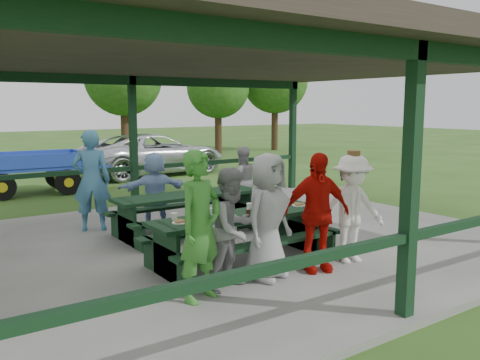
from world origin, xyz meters
TOP-DOWN VIEW (x-y plane):
  - ground at (0.00, 0.00)m, footprint 90.00×90.00m
  - concrete_slab at (0.00, 0.00)m, footprint 10.00×8.00m
  - pavilion_structure at (0.00, 0.00)m, footprint 10.60×8.60m
  - picnic_table_near at (-0.43, -1.20)m, footprint 2.82×1.39m
  - picnic_table_far at (-0.23, 0.80)m, footprint 2.72×1.39m
  - table_setting at (-0.54, -1.16)m, footprint 2.36×0.45m
  - contestant_green at (-1.65, -2.09)m, footprint 0.77×0.63m
  - contestant_grey_left at (-1.12, -2.00)m, footprint 0.91×0.80m
  - contestant_grey_mid at (-0.53, -1.96)m, footprint 0.97×0.79m
  - contestant_red at (0.25, -2.07)m, footprint 1.07×0.72m
  - contestant_white_fedora at (0.97, -2.07)m, footprint 1.17×0.86m
  - spectator_lblue at (-0.50, 1.62)m, footprint 1.43×0.77m
  - spectator_blue at (-1.58, 2.06)m, footprint 0.82×0.69m
  - spectator_grey at (1.54, 1.63)m, footprint 0.83×0.72m
  - pickup_truck at (3.07, 9.36)m, footprint 5.53×3.01m
  - farm_trailer at (-1.46, 7.56)m, footprint 3.58×1.71m
  - tree_mid at (4.28, 14.98)m, footprint 3.50×3.50m
  - tree_right at (9.33, 14.97)m, footprint 3.18×3.18m
  - tree_far_right at (12.96, 14.90)m, footprint 3.57×3.57m

SIDE VIEW (x-z plane):
  - ground at x=0.00m, z-range 0.00..0.00m
  - concrete_slab at x=0.00m, z-range 0.00..0.10m
  - picnic_table_far at x=-0.23m, z-range 0.20..0.95m
  - picnic_table_near at x=-0.43m, z-range 0.21..0.96m
  - farm_trailer at x=-1.46m, z-range -0.01..1.24m
  - pickup_truck at x=3.07m, z-range 0.00..1.47m
  - spectator_lblue at x=-0.50m, z-range 0.10..1.57m
  - spectator_grey at x=1.54m, z-range 0.10..1.57m
  - table_setting at x=-0.54m, z-range 0.83..0.93m
  - contestant_grey_left at x=-1.12m, z-range 0.10..1.67m
  - contestant_white_fedora at x=0.97m, z-range 0.08..1.76m
  - contestant_red at x=0.25m, z-range 0.10..1.79m
  - contestant_grey_mid at x=-0.53m, z-range 0.10..1.82m
  - contestant_green at x=-1.65m, z-range 0.10..1.92m
  - spectator_blue at x=-1.58m, z-range 0.10..2.01m
  - pavilion_structure at x=0.00m, z-range 1.55..4.79m
  - tree_right at x=9.33m, z-range 0.87..5.84m
  - tree_mid at x=4.28m, z-range 0.96..6.43m
  - tree_far_right at x=12.96m, z-range 0.99..6.56m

